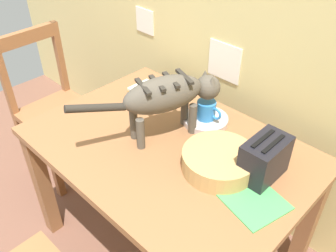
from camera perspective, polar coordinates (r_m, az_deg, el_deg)
name	(u,v)px	position (r m, az deg, el deg)	size (l,w,h in m)	color
dining_table	(168,160)	(1.64, 0.00, -5.37)	(1.22, 0.86, 0.73)	brown
cat	(169,95)	(1.53, 0.11, 4.91)	(0.28, 0.65, 0.29)	#4E483D
saucer_bowl	(205,120)	(1.71, 5.97, 1.00)	(0.21, 0.21, 0.03)	#BAAAA7
coffee_mug	(207,110)	(1.67, 6.19, 2.55)	(0.13, 0.09, 0.09)	#2C79C3
magazine	(246,193)	(1.39, 12.25, -10.42)	(0.30, 0.20, 0.01)	#45A355
book_stack	(149,93)	(1.89, -2.99, 5.24)	(0.20, 0.16, 0.04)	#DA4639
wicker_basket	(219,161)	(1.45, 8.13, -5.48)	(0.30, 0.30, 0.08)	tan
toaster	(264,159)	(1.42, 15.09, -5.08)	(0.12, 0.20, 0.18)	black
wooden_chair_far	(54,109)	(2.39, -17.65, 2.63)	(0.43, 0.43, 0.94)	#8F5B37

